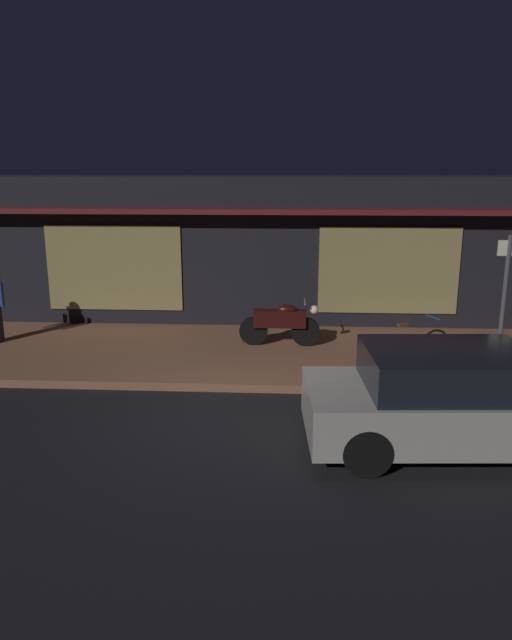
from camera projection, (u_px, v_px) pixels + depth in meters
ground_plane at (229, 416)px, 9.38m from camera, size 60.00×60.00×0.00m
sidewalk_slab at (243, 354)px, 12.26m from camera, size 18.00×4.00×0.15m
storefront_building at (253, 248)px, 15.11m from camera, size 18.00×3.30×3.60m
motorcycle at (281, 322)px, 12.48m from camera, size 1.70×0.55×0.97m
bicycle_parked at (412, 347)px, 11.22m from camera, size 1.54×0.72×0.91m
sign_post at (505, 288)px, 11.60m from camera, size 0.44×0.09×2.40m
parked_car_near at (453, 400)px, 8.17m from camera, size 4.20×2.00×1.42m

